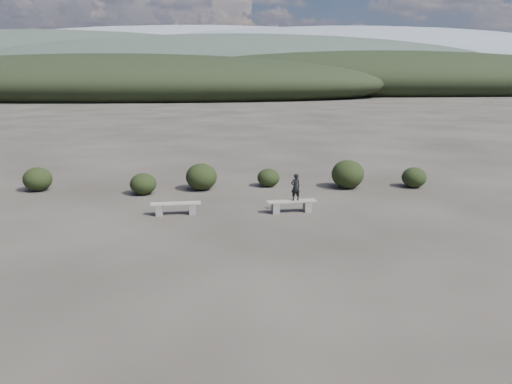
{
  "coord_description": "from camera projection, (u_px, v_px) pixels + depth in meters",
  "views": [
    {
      "loc": [
        -0.41,
        -13.1,
        5.1
      ],
      "look_at": [
        0.24,
        3.5,
        1.1
      ],
      "focal_mm": 35.0,
      "sensor_mm": 36.0,
      "label": 1
    }
  ],
  "objects": [
    {
      "name": "shrub_b",
      "position": [
        201.0,
        177.0,
        22.06
      ],
      "size": [
        1.38,
        1.38,
        1.18
      ],
      "primitive_type": "ellipsoid",
      "color": "black",
      "rests_on": "ground"
    },
    {
      "name": "mountain_ridges",
      "position": [
        226.0,
        63.0,
        340.5
      ],
      "size": [
        500.0,
        400.0,
        56.0
      ],
      "color": "black",
      "rests_on": "ground"
    },
    {
      "name": "bench_left",
      "position": [
        176.0,
        207.0,
        18.25
      ],
      "size": [
        1.84,
        0.56,
        0.45
      ],
      "rotation": [
        0.0,
        0.0,
        0.1
      ],
      "color": "slate",
      "rests_on": "ground"
    },
    {
      "name": "ground",
      "position": [
        252.0,
        260.0,
        13.93
      ],
      "size": [
        1200.0,
        1200.0,
        0.0
      ],
      "primitive_type": "plane",
      "color": "#2B2722",
      "rests_on": "ground"
    },
    {
      "name": "seated_person",
      "position": [
        296.0,
        187.0,
        18.41
      ],
      "size": [
        0.43,
        0.34,
        1.01
      ],
      "primitive_type": "imported",
      "rotation": [
        0.0,
        0.0,
        3.44
      ],
      "color": "black",
      "rests_on": "bench_right"
    },
    {
      "name": "bench_right",
      "position": [
        292.0,
        205.0,
        18.54
      ],
      "size": [
        1.87,
        0.65,
        0.46
      ],
      "rotation": [
        0.0,
        0.0,
        0.15
      ],
      "color": "slate",
      "rests_on": "ground"
    },
    {
      "name": "shrub_f",
      "position": [
        38.0,
        179.0,
        21.91
      ],
      "size": [
        1.24,
        1.24,
        1.05
      ],
      "primitive_type": "ellipsoid",
      "color": "black",
      "rests_on": "ground"
    },
    {
      "name": "shrub_a",
      "position": [
        143.0,
        184.0,
        21.26
      ],
      "size": [
        1.12,
        1.12,
        0.92
      ],
      "primitive_type": "ellipsoid",
      "color": "black",
      "rests_on": "ground"
    },
    {
      "name": "shrub_c",
      "position": [
        268.0,
        178.0,
        22.76
      ],
      "size": [
        1.03,
        1.03,
        0.82
      ],
      "primitive_type": "ellipsoid",
      "color": "black",
      "rests_on": "ground"
    },
    {
      "name": "shrub_e",
      "position": [
        414.0,
        177.0,
        22.58
      ],
      "size": [
        1.1,
        1.1,
        0.92
      ],
      "primitive_type": "ellipsoid",
      "color": "black",
      "rests_on": "ground"
    },
    {
      "name": "shrub_d",
      "position": [
        348.0,
        174.0,
        22.41
      ],
      "size": [
        1.46,
        1.46,
        1.28
      ],
      "primitive_type": "ellipsoid",
      "color": "black",
      "rests_on": "ground"
    }
  ]
}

